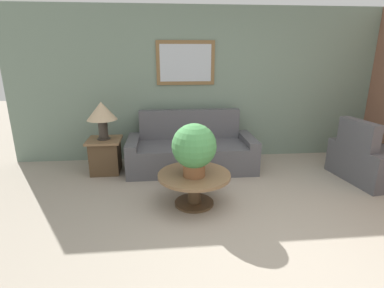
{
  "coord_description": "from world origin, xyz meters",
  "views": [
    {
      "loc": [
        -1.08,
        -2.44,
        1.87
      ],
      "look_at": [
        -0.69,
        1.68,
        0.59
      ],
      "focal_mm": 28.0,
      "sensor_mm": 36.0,
      "label": 1
    }
  ],
  "objects_px": {
    "potted_plant_on_table": "(194,148)",
    "couch_main": "(191,151)",
    "coffee_table": "(194,182)",
    "side_table": "(106,155)",
    "table_lamp": "(102,113)",
    "armchair": "(372,161)"
  },
  "relations": [
    {
      "from": "coffee_table",
      "to": "table_lamp",
      "type": "relative_size",
      "value": 1.54
    },
    {
      "from": "table_lamp",
      "to": "potted_plant_on_table",
      "type": "height_order",
      "value": "table_lamp"
    },
    {
      "from": "couch_main",
      "to": "table_lamp",
      "type": "bearing_deg",
      "value": -178.21
    },
    {
      "from": "coffee_table",
      "to": "armchair",
      "type": "bearing_deg",
      "value": 10.94
    },
    {
      "from": "side_table",
      "to": "table_lamp",
      "type": "height_order",
      "value": "table_lamp"
    },
    {
      "from": "armchair",
      "to": "coffee_table",
      "type": "relative_size",
      "value": 1.25
    },
    {
      "from": "armchair",
      "to": "coffee_table",
      "type": "height_order",
      "value": "armchair"
    },
    {
      "from": "couch_main",
      "to": "armchair",
      "type": "height_order",
      "value": "same"
    },
    {
      "from": "armchair",
      "to": "couch_main",
      "type": "bearing_deg",
      "value": 67.05
    },
    {
      "from": "coffee_table",
      "to": "potted_plant_on_table",
      "type": "xyz_separation_m",
      "value": [
        -0.01,
        -0.06,
        0.47
      ]
    },
    {
      "from": "side_table",
      "to": "potted_plant_on_table",
      "type": "bearing_deg",
      "value": -44.16
    },
    {
      "from": "couch_main",
      "to": "table_lamp",
      "type": "xyz_separation_m",
      "value": [
        -1.38,
        -0.04,
        0.68
      ]
    },
    {
      "from": "couch_main",
      "to": "armchair",
      "type": "distance_m",
      "value": 2.76
    },
    {
      "from": "couch_main",
      "to": "potted_plant_on_table",
      "type": "height_order",
      "value": "potted_plant_on_table"
    },
    {
      "from": "potted_plant_on_table",
      "to": "coffee_table",
      "type": "bearing_deg",
      "value": 82.5
    },
    {
      "from": "table_lamp",
      "to": "potted_plant_on_table",
      "type": "relative_size",
      "value": 0.91
    },
    {
      "from": "side_table",
      "to": "couch_main",
      "type": "bearing_deg",
      "value": 1.79
    },
    {
      "from": "coffee_table",
      "to": "side_table",
      "type": "distance_m",
      "value": 1.77
    },
    {
      "from": "couch_main",
      "to": "side_table",
      "type": "distance_m",
      "value": 1.38
    },
    {
      "from": "armchair",
      "to": "side_table",
      "type": "distance_m",
      "value": 4.1
    },
    {
      "from": "potted_plant_on_table",
      "to": "couch_main",
      "type": "bearing_deg",
      "value": 86.25
    },
    {
      "from": "couch_main",
      "to": "table_lamp",
      "type": "height_order",
      "value": "table_lamp"
    }
  ]
}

